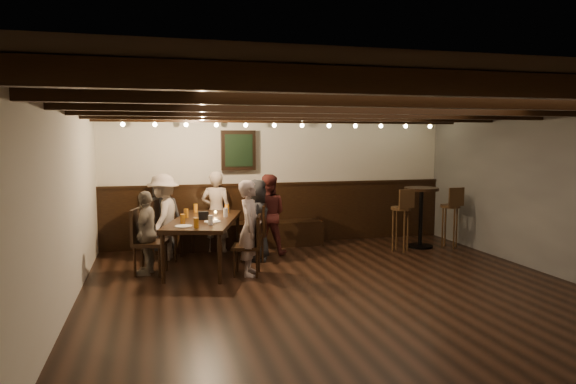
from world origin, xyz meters
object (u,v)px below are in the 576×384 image
object	(u,v)px
chair_right_near	(254,243)
person_right_far	(250,228)
person_bench_left	(162,215)
chair_left_near	(166,241)
chair_left_far	(149,254)
person_bench_centre	(216,212)
person_left_near	(164,217)
person_right_near	(256,220)
person_bench_right	(267,214)
chair_right_far	(248,257)
high_top_table	(421,208)
person_left_far	(147,233)
dining_table	(204,223)
bar_stool_right	(450,225)
bar_stool_left	(401,228)

from	to	relation	value
chair_right_near	person_right_far	size ratio (longest dim) A/B	0.66
person_bench_left	chair_left_near	bearing A→B (deg)	111.75
chair_left_far	person_bench_centre	bearing A→B (deg)	154.35
person_bench_centre	person_left_near	world-z (taller)	person_bench_centre
person_bench_left	person_right_near	bearing A→B (deg)	164.74
person_bench_left	person_right_near	xyz separation A→B (m)	(1.45, -0.90, -0.01)
chair_left_far	person_bench_right	xyz separation A→B (m)	(1.94, 0.83, 0.39)
chair_right_far	person_bench_left	size ratio (longest dim) A/B	0.65
person_bench_left	person_right_far	xyz separation A→B (m)	(1.20, -1.76, 0.02)
chair_left_near	high_top_table	bearing A→B (deg)	104.03
person_bench_centre	chair_left_near	bearing A→B (deg)	39.79
chair_right_near	person_left_far	distance (m)	1.75
chair_left_far	chair_right_near	xyz separation A→B (m)	(1.64, 0.45, -0.02)
chair_right_near	high_top_table	distance (m)	3.13
person_right_near	chair_right_near	bearing A→B (deg)	90.00
chair_right_far	person_left_near	size ratio (longest dim) A/B	0.62
chair_left_far	chair_right_near	world-z (taller)	chair_left_far
chair_right_near	high_top_table	size ratio (longest dim) A/B	0.83
chair_right_far	person_bench_right	size ratio (longest dim) A/B	0.64
person_left_near	high_top_table	size ratio (longest dim) A/B	1.29
person_left_near	high_top_table	distance (m)	4.51
person_bench_centre	high_top_table	bearing A→B (deg)	-172.37
dining_table	person_left_near	bearing A→B (deg)	149.04
dining_table	bar_stool_right	bearing A→B (deg)	20.23
person_right_near	bar_stool_right	distance (m)	3.57
person_bench_left	bar_stool_right	bearing A→B (deg)	-172.90
person_bench_left	dining_table	bearing A→B (deg)	135.00
bar_stool_right	chair_right_far	bearing A→B (deg)	-170.83
person_bench_centre	person_bench_right	distance (m)	0.91
dining_table	chair_right_near	xyz separation A→B (m)	(0.82, 0.23, -0.40)
chair_left_near	person_right_near	xyz separation A→B (m)	(1.41, -0.42, 0.36)
person_right_near	chair_left_near	bearing A→B (deg)	90.00
chair_left_far	person_bench_centre	xyz separation A→B (m)	(1.12, 1.23, 0.41)
person_bench_left	person_bench_right	size ratio (longest dim) A/B	0.98
person_left_near	bar_stool_right	xyz separation A→B (m)	(5.00, -0.36, -0.29)
chair_right_far	person_bench_right	xyz separation A→B (m)	(0.56, 1.24, 0.42)
person_bench_left	chair_right_far	bearing A→B (deg)	140.16
chair_left_far	dining_table	bearing A→B (deg)	122.00
person_bench_left	person_bench_centre	bearing A→B (deg)	-170.54
dining_table	person_right_far	xyz separation A→B (m)	(0.59, -0.65, 0.01)
chair_right_far	person_bench_left	distance (m)	2.15
chair_left_near	person_right_far	xyz separation A→B (m)	(1.15, -1.28, 0.39)
chair_right_near	high_top_table	xyz separation A→B (m)	(3.09, 0.21, 0.44)
chair_right_near	person_bench_left	world-z (taller)	person_bench_left
chair_right_far	person_right_near	size ratio (longest dim) A/B	0.66
chair_right_far	high_top_table	size ratio (longest dim) A/B	0.80
person_left_near	person_right_near	distance (m)	1.50
chair_left_far	chair_right_near	distance (m)	1.70
bar_stool_right	person_bench_right	bearing A→B (deg)	170.15
chair_right_near	bar_stool_left	bearing A→B (deg)	-73.30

